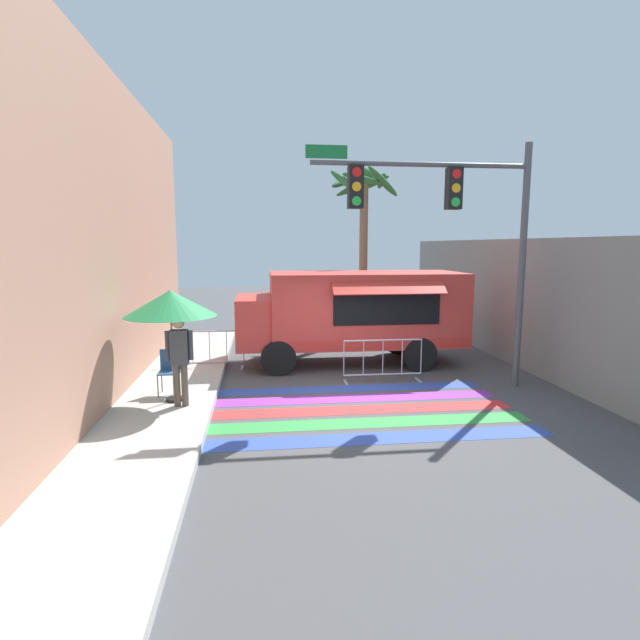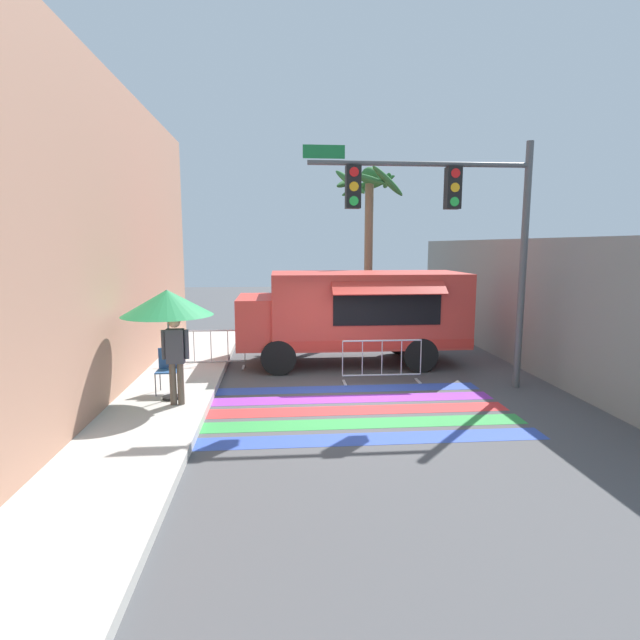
{
  "view_description": "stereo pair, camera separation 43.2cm",
  "coord_description": "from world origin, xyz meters",
  "px_view_note": "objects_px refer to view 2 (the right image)",
  "views": [
    {
      "loc": [
        -1.87,
        -10.36,
        3.3
      ],
      "look_at": [
        -0.38,
        2.18,
        1.41
      ],
      "focal_mm": 28.0,
      "sensor_mm": 36.0,
      "label": 1
    },
    {
      "loc": [
        -1.44,
        -10.4,
        3.3
      ],
      "look_at": [
        -0.38,
        2.18,
        1.41
      ],
      "focal_mm": 28.0,
      "sensor_mm": 36.0,
      "label": 2
    }
  ],
  "objects_px": {
    "palm_tree": "(368,210)",
    "patio_umbrella": "(167,303)",
    "traffic_signal_pole": "(452,215)",
    "barricade_front": "(382,362)",
    "barricade_side": "(211,350)",
    "food_truck": "(350,311)",
    "folding_chair": "(168,366)",
    "vendor_person": "(176,354)"
  },
  "relations": [
    {
      "from": "palm_tree",
      "to": "patio_umbrella",
      "type": "bearing_deg",
      "value": -126.17
    },
    {
      "from": "palm_tree",
      "to": "traffic_signal_pole",
      "type": "bearing_deg",
      "value": -83.9
    },
    {
      "from": "barricade_front",
      "to": "barricade_side",
      "type": "distance_m",
      "value": 4.65
    },
    {
      "from": "barricade_front",
      "to": "barricade_side",
      "type": "height_order",
      "value": "same"
    },
    {
      "from": "food_truck",
      "to": "patio_umbrella",
      "type": "height_order",
      "value": "food_truck"
    },
    {
      "from": "folding_chair",
      "to": "barricade_side",
      "type": "bearing_deg",
      "value": 81.57
    },
    {
      "from": "traffic_signal_pole",
      "to": "folding_chair",
      "type": "relative_size",
      "value": 5.91
    },
    {
      "from": "vendor_person",
      "to": "barricade_side",
      "type": "distance_m",
      "value": 3.65
    },
    {
      "from": "vendor_person",
      "to": "barricade_front",
      "type": "distance_m",
      "value": 4.91
    },
    {
      "from": "folding_chair",
      "to": "barricade_side",
      "type": "relative_size",
      "value": 0.52
    },
    {
      "from": "patio_umbrella",
      "to": "palm_tree",
      "type": "height_order",
      "value": "palm_tree"
    },
    {
      "from": "food_truck",
      "to": "palm_tree",
      "type": "xyz_separation_m",
      "value": [
        1.17,
        3.87,
        3.02
      ]
    },
    {
      "from": "traffic_signal_pole",
      "to": "barricade_side",
      "type": "bearing_deg",
      "value": 156.95
    },
    {
      "from": "traffic_signal_pole",
      "to": "vendor_person",
      "type": "relative_size",
      "value": 3.12
    },
    {
      "from": "vendor_person",
      "to": "palm_tree",
      "type": "xyz_separation_m",
      "value": [
        5.17,
        7.71,
        3.32
      ]
    },
    {
      "from": "patio_umbrella",
      "to": "folding_chair",
      "type": "bearing_deg",
      "value": 106.29
    },
    {
      "from": "folding_chair",
      "to": "barricade_side",
      "type": "distance_m",
      "value": 2.75
    },
    {
      "from": "patio_umbrella",
      "to": "food_truck",
      "type": "bearing_deg",
      "value": 39.55
    },
    {
      "from": "traffic_signal_pole",
      "to": "vendor_person",
      "type": "bearing_deg",
      "value": -168.73
    },
    {
      "from": "folding_chair",
      "to": "barricade_side",
      "type": "xyz_separation_m",
      "value": [
        0.55,
        2.68,
        -0.22
      ]
    },
    {
      "from": "barricade_front",
      "to": "vendor_person",
      "type": "bearing_deg",
      "value": -158.02
    },
    {
      "from": "patio_umbrella",
      "to": "vendor_person",
      "type": "relative_size",
      "value": 1.27
    },
    {
      "from": "vendor_person",
      "to": "barricade_front",
      "type": "xyz_separation_m",
      "value": [
        4.51,
        1.82,
        -0.67
      ]
    },
    {
      "from": "barricade_front",
      "to": "barricade_side",
      "type": "relative_size",
      "value": 1.06
    },
    {
      "from": "folding_chair",
      "to": "barricade_front",
      "type": "bearing_deg",
      "value": 13.9
    },
    {
      "from": "palm_tree",
      "to": "food_truck",
      "type": "bearing_deg",
      "value": -106.74
    },
    {
      "from": "patio_umbrella",
      "to": "barricade_side",
      "type": "height_order",
      "value": "patio_umbrella"
    },
    {
      "from": "food_truck",
      "to": "vendor_person",
      "type": "xyz_separation_m",
      "value": [
        -4.01,
        -3.84,
        -0.3
      ]
    },
    {
      "from": "vendor_person",
      "to": "barricade_side",
      "type": "xyz_separation_m",
      "value": [
        0.2,
        3.58,
        -0.68
      ]
    },
    {
      "from": "food_truck",
      "to": "palm_tree",
      "type": "relative_size",
      "value": 1.04
    },
    {
      "from": "traffic_signal_pole",
      "to": "folding_chair",
      "type": "height_order",
      "value": "traffic_signal_pole"
    },
    {
      "from": "barricade_side",
      "to": "palm_tree",
      "type": "xyz_separation_m",
      "value": [
        4.97,
        4.13,
        4.0
      ]
    },
    {
      "from": "barricade_side",
      "to": "traffic_signal_pole",
      "type": "bearing_deg",
      "value": -23.05
    },
    {
      "from": "barricade_side",
      "to": "palm_tree",
      "type": "height_order",
      "value": "palm_tree"
    },
    {
      "from": "palm_tree",
      "to": "vendor_person",
      "type": "bearing_deg",
      "value": -123.85
    },
    {
      "from": "barricade_side",
      "to": "palm_tree",
      "type": "relative_size",
      "value": 0.31
    },
    {
      "from": "folding_chair",
      "to": "traffic_signal_pole",
      "type": "bearing_deg",
      "value": 5.69
    },
    {
      "from": "folding_chair",
      "to": "patio_umbrella",
      "type": "bearing_deg",
      "value": -70.48
    },
    {
      "from": "food_truck",
      "to": "barricade_side",
      "type": "bearing_deg",
      "value": -176.14
    },
    {
      "from": "traffic_signal_pole",
      "to": "folding_chair",
      "type": "xyz_separation_m",
      "value": [
        -6.23,
        -0.27,
        -3.23
      ]
    },
    {
      "from": "palm_tree",
      "to": "barricade_side",
      "type": "bearing_deg",
      "value": -140.29
    },
    {
      "from": "patio_umbrella",
      "to": "vendor_person",
      "type": "bearing_deg",
      "value": -61.8
    }
  ]
}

